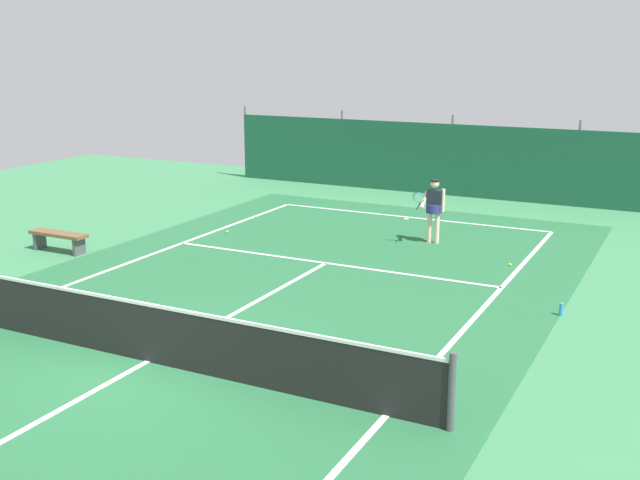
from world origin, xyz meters
name	(u,v)px	position (x,y,z in m)	size (l,w,h in m)	color
ground_plane	(148,362)	(0.00, 0.00, 0.00)	(36.00, 36.00, 0.00)	#387A4C
court_surface	(148,362)	(0.00, 0.00, 0.00)	(11.02, 26.60, 0.01)	#236038
tennis_net	(146,332)	(0.00, 0.00, 0.51)	(10.12, 0.10, 1.10)	black
back_fence	(454,174)	(0.00, 16.27, 0.67)	(16.30, 0.98, 2.70)	#195138
tennis_player	(434,206)	(1.58, 9.37, 0.96)	(0.69, 0.77, 1.64)	beige
tennis_ball_near_player	(510,265)	(3.87, 8.14, 0.03)	(0.07, 0.07, 0.07)	#CCDB33
tennis_ball_midcourt	(227,232)	(-3.71, 7.87, 0.03)	(0.07, 0.07, 0.07)	#CCDB33
tennis_ball_by_sideline	(255,216)	(-4.08, 9.89, 0.03)	(0.07, 0.07, 0.07)	#CCDB33
parked_car	(505,162)	(1.14, 18.68, 0.84)	(2.15, 4.27, 1.68)	black
courtside_bench	(59,237)	(-6.31, 4.38, 0.37)	(1.60, 0.40, 0.49)	brown
water_bottle	(561,309)	(5.52, 5.23, 0.12)	(0.08, 0.08, 0.24)	#338CD8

